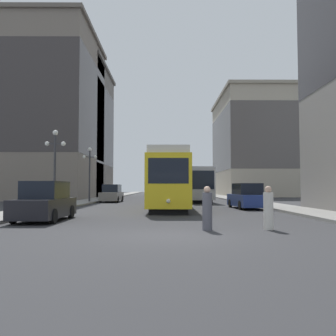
% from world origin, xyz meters
% --- Properties ---
extents(ground_plane, '(200.00, 200.00, 0.00)m').
position_xyz_m(ground_plane, '(0.00, 0.00, 0.00)').
color(ground_plane, '#303033').
extents(sidewalk_left, '(2.69, 120.00, 0.15)m').
position_xyz_m(sidewalk_left, '(-8.36, 40.00, 0.07)').
color(sidewalk_left, gray).
rests_on(sidewalk_left, ground).
extents(sidewalk_right, '(2.69, 120.00, 0.15)m').
position_xyz_m(sidewalk_right, '(8.36, 40.00, 0.07)').
color(sidewalk_right, gray).
rests_on(sidewalk_right, ground).
extents(streetcar, '(2.76, 14.48, 3.89)m').
position_xyz_m(streetcar, '(0.08, 15.26, 2.10)').
color(streetcar, black).
rests_on(streetcar, ground).
extents(transit_bus, '(3.06, 12.35, 3.45)m').
position_xyz_m(transit_bus, '(2.91, 27.66, 1.95)').
color(transit_bus, black).
rests_on(transit_bus, ground).
extents(parked_car_left_near, '(1.99, 4.82, 1.82)m').
position_xyz_m(parked_car_left_near, '(-5.71, 26.25, 0.84)').
color(parked_car_left_near, black).
rests_on(parked_car_left_near, ground).
extents(parked_car_left_mid, '(1.93, 4.48, 1.82)m').
position_xyz_m(parked_car_left_mid, '(-5.71, 5.22, 0.84)').
color(parked_car_left_mid, black).
rests_on(parked_car_left_mid, ground).
extents(parked_car_right_far, '(2.09, 4.88, 1.82)m').
position_xyz_m(parked_car_right_far, '(5.72, 14.60, 0.84)').
color(parked_car_right_far, black).
rests_on(parked_car_right_far, ground).
extents(pedestrian_crossing_near, '(0.36, 0.36, 1.59)m').
position_xyz_m(pedestrian_crossing_near, '(3.62, 1.61, 0.74)').
color(pedestrian_crossing_near, beige).
rests_on(pedestrian_crossing_near, ground).
extents(pedestrian_crossing_far, '(0.36, 0.36, 1.59)m').
position_xyz_m(pedestrian_crossing_far, '(1.36, 1.44, 0.74)').
color(pedestrian_crossing_far, '#4C4C56').
rests_on(pedestrian_crossing_far, ground).
extents(lamp_post_left_near, '(1.41, 0.36, 5.26)m').
position_xyz_m(lamp_post_left_near, '(-7.61, 12.90, 3.62)').
color(lamp_post_left_near, '#333338').
rests_on(lamp_post_left_near, sidewalk_left).
extents(lamp_post_left_far, '(1.41, 0.36, 5.32)m').
position_xyz_m(lamp_post_left_far, '(-7.61, 24.17, 3.65)').
color(lamp_post_left_far, '#333338').
rests_on(lamp_post_left_far, sidewalk_left).
extents(building_left_corner, '(14.91, 17.10, 22.02)m').
position_xyz_m(building_left_corner, '(-16.86, 36.37, 11.33)').
color(building_left_corner, slate).
rests_on(building_left_corner, ground).
extents(building_left_midblock, '(14.29, 16.72, 20.76)m').
position_xyz_m(building_left_midblock, '(-16.55, 46.80, 10.68)').
color(building_left_midblock, slate).
rests_on(building_left_midblock, ground).
extents(building_right_midblock, '(13.91, 21.66, 17.85)m').
position_xyz_m(building_right_midblock, '(16.36, 53.64, 9.16)').
color(building_right_midblock, '#B2A893').
rests_on(building_right_midblock, ground).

